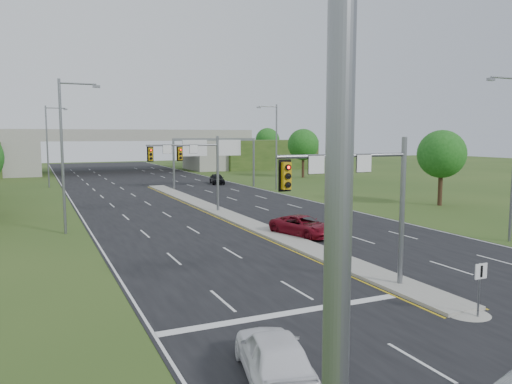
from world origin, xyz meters
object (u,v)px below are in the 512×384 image
object	(u,v)px
keep_right_sign	(480,281)
sign_gantry	(214,149)
signal_mast_far	(194,162)
car_far_c	(217,179)
car_white	(274,355)
signal_mast_near	(363,189)
overpass	(120,154)
car_far_a	(303,226)

from	to	relation	value
keep_right_sign	sign_gantry	bearing A→B (deg)	82.30
signal_mast_far	keep_right_sign	xyz separation A→B (m)	(2.26, -29.45, -3.21)
sign_gantry	car_far_c	size ratio (longest dim) A/B	2.65
keep_right_sign	car_far_c	world-z (taller)	keep_right_sign
signal_mast_far	car_white	world-z (taller)	signal_mast_far
signal_mast_near	overpass	world-z (taller)	overpass
signal_mast_near	overpass	xyz separation A→B (m)	(2.26, 80.07, -1.17)
overpass	car_far_c	xyz separation A→B (m)	(8.98, -29.77, -2.79)
sign_gantry	car_far_c	distance (m)	7.31
signal_mast_far	car_white	distance (m)	31.63
sign_gantry	overpass	size ratio (longest dim) A/B	0.14
signal_mast_far	overpass	world-z (taller)	overpass
keep_right_sign	car_far_a	world-z (taller)	keep_right_sign
sign_gantry	car_far_c	xyz separation A→B (m)	(2.30, 5.31, -4.48)
overpass	car_far_a	size ratio (longest dim) A/B	15.63
keep_right_sign	overpass	distance (m)	84.55
overpass	car_white	size ratio (longest dim) A/B	17.98
signal_mast_far	car_white	bearing A→B (deg)	-103.08
keep_right_sign	car_far_c	distance (m)	55.49
signal_mast_near	keep_right_sign	world-z (taller)	signal_mast_near
overpass	car_white	world-z (taller)	overpass
car_far_c	signal_mast_near	bearing A→B (deg)	-92.35
keep_right_sign	sign_gantry	distance (m)	50.04
signal_mast_near	keep_right_sign	distance (m)	5.94
signal_mast_near	car_far_a	size ratio (longest dim) A/B	1.37
overpass	car_far_c	distance (m)	31.22
signal_mast_far	car_far_a	bearing A→B (deg)	-72.75
car_far_c	sign_gantry	bearing A→B (deg)	-103.16
overpass	car_far_c	size ratio (longest dim) A/B	18.31
car_white	signal_mast_near	bearing A→B (deg)	-128.73
signal_mast_far	overpass	bearing A→B (deg)	87.65
signal_mast_far	car_white	xyz separation A→B (m)	(-7.10, -30.57, -3.95)
car_white	overpass	bearing A→B (deg)	-83.09
keep_right_sign	signal_mast_near	bearing A→B (deg)	116.94
overpass	car_white	distance (m)	86.20
sign_gantry	overpass	xyz separation A→B (m)	(-6.68, 35.08, -1.69)
signal_mast_far	car_far_c	world-z (taller)	signal_mast_far
signal_mast_near	overpass	size ratio (longest dim) A/B	0.09
car_white	car_far_a	distance (m)	20.96
sign_gantry	car_white	distance (m)	53.24
signal_mast_far	keep_right_sign	size ratio (longest dim) A/B	3.18
car_white	car_far_a	world-z (taller)	car_white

